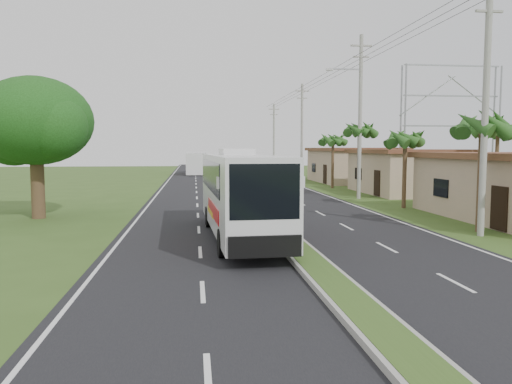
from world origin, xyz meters
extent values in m
plane|color=#35501D|center=(0.00, 0.00, 0.00)|extent=(180.00, 180.00, 0.00)
cube|color=black|center=(0.00, 20.00, 0.01)|extent=(14.00, 160.00, 0.02)
cube|color=gray|center=(0.00, 20.00, 0.10)|extent=(1.20, 160.00, 0.17)
cube|color=#35501D|center=(0.00, 20.00, 0.18)|extent=(0.95, 160.00, 0.02)
cube|color=silver|center=(-6.70, 20.00, 0.00)|extent=(0.12, 160.00, 0.01)
cube|color=silver|center=(6.70, 20.00, 0.00)|extent=(0.12, 160.00, 0.01)
cube|color=tan|center=(14.00, 22.00, 1.68)|extent=(7.00, 10.00, 3.35)
cube|color=#5D2B21|center=(14.00, 22.00, 3.51)|extent=(7.60, 10.60, 0.32)
cube|color=tan|center=(14.00, 36.00, 1.75)|extent=(8.00, 11.00, 3.50)
cube|color=#5D2B21|center=(14.00, 36.00, 3.66)|extent=(8.60, 11.60, 0.32)
cylinder|color=#473321|center=(9.00, 3.00, 2.50)|extent=(0.26, 0.26, 5.00)
cylinder|color=#473321|center=(9.40, 12.00, 2.30)|extent=(0.26, 0.26, 4.60)
cylinder|color=#473321|center=(8.80, 19.00, 2.70)|extent=(0.26, 0.26, 5.40)
cylinder|color=#473321|center=(9.30, 28.00, 2.40)|extent=(0.26, 0.26, 4.80)
cylinder|color=#473321|center=(17.50, 15.00, 2.60)|extent=(0.26, 0.26, 5.20)
cylinder|color=#473321|center=(-12.00, 10.00, 2.00)|extent=(0.70, 0.70, 4.00)
ellipsoid|color=#173A0F|center=(-12.00, 10.00, 5.20)|extent=(6.00, 6.00, 4.68)
sphere|color=#173A0F|center=(-13.40, 10.80, 4.70)|extent=(3.80, 3.80, 3.80)
sphere|color=#173A0F|center=(-10.80, 9.00, 4.90)|extent=(3.40, 3.40, 3.40)
cylinder|color=gray|center=(8.50, 2.00, 5.50)|extent=(0.28, 0.28, 11.00)
cube|color=gray|center=(8.50, 2.00, 9.40)|extent=(1.20, 0.10, 0.10)
cylinder|color=gray|center=(8.50, 18.00, 6.00)|extent=(0.28, 0.28, 12.00)
cube|color=gray|center=(8.50, 18.00, 11.20)|extent=(1.60, 0.12, 0.12)
cube|color=gray|center=(8.50, 18.00, 10.40)|extent=(1.20, 0.10, 0.10)
cube|color=gray|center=(7.30, 18.00, 9.50)|extent=(2.40, 0.10, 0.10)
cylinder|color=gray|center=(8.50, 38.00, 5.50)|extent=(0.28, 0.28, 11.00)
cube|color=gray|center=(8.50, 38.00, 10.20)|extent=(1.60, 0.12, 0.12)
cube|color=gray|center=(8.50, 38.00, 9.40)|extent=(1.20, 0.10, 0.10)
cylinder|color=gray|center=(8.50, 58.00, 5.25)|extent=(0.28, 0.28, 10.50)
cube|color=gray|center=(8.50, 58.00, 9.70)|extent=(1.60, 0.12, 0.12)
cube|color=gray|center=(8.50, 58.00, 8.90)|extent=(1.20, 0.10, 0.10)
cylinder|color=gray|center=(17.00, 29.50, 6.00)|extent=(0.18, 0.18, 12.00)
cylinder|color=gray|center=(27.00, 29.50, 6.00)|extent=(0.18, 0.18, 12.00)
cylinder|color=gray|center=(17.00, 30.50, 6.00)|extent=(0.18, 0.18, 12.00)
cylinder|color=gray|center=(27.00, 30.50, 6.00)|extent=(0.18, 0.18, 12.00)
cube|color=gray|center=(22.00, 30.00, 6.00)|extent=(10.00, 0.14, 0.14)
cube|color=gray|center=(22.00, 30.00, 9.00)|extent=(10.00, 0.14, 0.14)
cube|color=gray|center=(22.00, 30.00, 12.00)|extent=(10.00, 0.14, 0.14)
cube|color=silver|center=(-1.80, 2.79, 1.95)|extent=(2.86, 11.65, 3.04)
cube|color=black|center=(-1.82, 3.37, 2.62)|extent=(2.82, 9.34, 1.21)
cube|color=black|center=(-1.57, -2.93, 2.44)|extent=(2.17, 0.23, 1.70)
cube|color=red|center=(-1.75, 1.63, 1.34)|extent=(2.66, 5.10, 0.53)
cube|color=yellow|center=(-1.81, 3.08, 1.10)|extent=(2.57, 2.99, 0.24)
cube|color=silver|center=(-1.85, 3.94, 3.60)|extent=(1.44, 2.36, 0.27)
cylinder|color=black|center=(-2.74, -0.91, 0.50)|extent=(0.35, 1.01, 1.00)
cylinder|color=black|center=(-0.57, -0.83, 0.50)|extent=(0.35, 1.01, 1.00)
cylinder|color=black|center=(-3.01, 5.83, 0.50)|extent=(0.35, 1.01, 1.00)
cylinder|color=black|center=(-0.83, 5.91, 0.50)|extent=(0.35, 1.01, 1.00)
cube|color=white|center=(-3.28, 55.20, 1.63)|extent=(3.01, 10.84, 2.98)
cube|color=black|center=(-3.25, 55.67, 2.52)|extent=(2.88, 8.05, 1.01)
cube|color=orange|center=(-3.34, 54.27, 1.06)|extent=(2.70, 5.26, 0.33)
cylinder|color=black|center=(-4.58, 50.85, 0.45)|extent=(0.34, 0.91, 0.89)
cylinder|color=black|center=(-2.54, 50.72, 0.45)|extent=(0.34, 0.91, 0.89)
cylinder|color=black|center=(-4.05, 59.22, 0.45)|extent=(0.34, 0.91, 0.89)
cylinder|color=black|center=(-2.00, 59.09, 0.45)|extent=(0.34, 0.91, 0.89)
imported|color=black|center=(0.33, 10.42, 0.49)|extent=(1.71, 0.88, 0.99)
imported|color=maroon|center=(0.33, 10.42, 1.47)|extent=(0.76, 0.60, 1.83)
camera|label=1|loc=(-3.69, -17.81, 3.74)|focal=35.00mm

